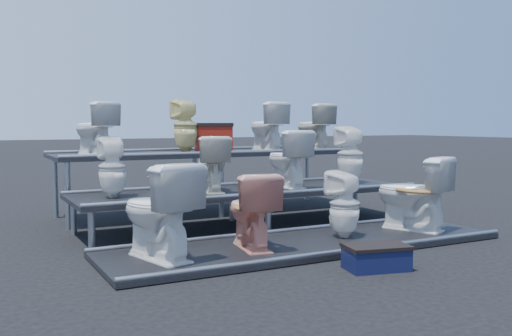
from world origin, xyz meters
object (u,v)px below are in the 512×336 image
toilet_0 (158,211)px  toilet_6 (287,159)px  toilet_3 (412,193)px  toilet_9 (185,126)px  toilet_11 (314,127)px  toilet_10 (267,126)px  toilet_4 (112,167)px  toilet_5 (212,164)px  step_stool (376,259)px  red_crate (213,139)px  toilet_1 (251,210)px  toilet_7 (350,155)px  toilet_8 (94,128)px  toilet_2 (344,204)px

toilet_0 → toilet_6: (2.11, 1.30, 0.33)m
toilet_3 → toilet_9: (-1.72, 2.60, 0.75)m
toilet_3 → toilet_11: toilet_11 is taller
toilet_10 → toilet_11: bearing=176.7°
toilet_4 → toilet_10: (2.61, 1.30, 0.42)m
toilet_5 → toilet_9: (0.17, 1.30, 0.44)m
toilet_0 → toilet_5: 1.72m
toilet_6 → step_stool: (-0.49, -2.32, -0.72)m
toilet_6 → red_crate: 1.43m
toilet_4 → toilet_1: bearing=130.9°
toilet_4 → step_stool: bearing=129.3°
toilet_11 → toilet_10: bearing=-3.2°
toilet_0 → toilet_7: size_ratio=1.12×
toilet_1 → toilet_8: bearing=-61.3°
toilet_2 → toilet_11: 3.03m
toilet_1 → toilet_7: size_ratio=0.96×
toilet_2 → toilet_11: size_ratio=1.02×
toilet_8 → red_crate: size_ratio=1.35×
toilet_1 → toilet_5: (0.15, 1.30, 0.36)m
toilet_4 → red_crate: 2.23m
toilet_1 → red_crate: (0.76, 2.65, 0.61)m
toilet_8 → toilet_11: bearing=158.7°
toilet_0 → toilet_9: (1.25, 2.60, 0.74)m
toilet_0 → step_stool: size_ratio=1.64×
toilet_0 → toilet_2: bearing=166.4°
toilet_1 → toilet_9: 2.74m
toilet_1 → toilet_9: bearing=-87.7°
toilet_10 → step_stool: toilet_10 is taller
toilet_3 → toilet_8: (-2.95, 2.60, 0.72)m
toilet_6 → toilet_7: toilet_7 is taller
toilet_4 → toilet_9: toilet_9 is taller
toilet_8 → toilet_10: bearing=158.7°
toilet_5 → toilet_8: toilet_8 is taller
toilet_6 → toilet_11: 1.85m
toilet_5 → toilet_11: toilet_11 is taller
toilet_10 → toilet_4: bearing=23.2°
toilet_3 → toilet_8: toilet_8 is taller
toilet_1 → toilet_2: bearing=-170.7°
toilet_2 → toilet_7: toilet_7 is taller
toilet_2 → red_crate: size_ratio=1.43×
toilet_2 → toilet_5: bearing=-71.0°
toilet_7 → red_crate: bearing=-36.9°
toilet_2 → toilet_9: 2.83m
toilet_1 → toilet_4: 1.68m
toilet_1 → toilet_6: toilet_6 is taller
toilet_10 → toilet_11: toilet_10 is taller
toilet_4 → red_crate: size_ratio=1.33×
toilet_6 → toilet_9: toilet_9 is taller
toilet_6 → toilet_7: 0.98m
toilet_2 → red_crate: 2.74m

